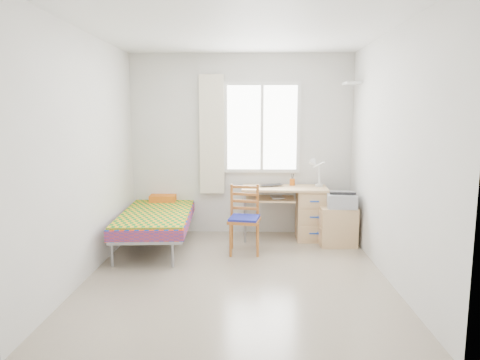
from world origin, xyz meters
The scene contains 17 objects.
floor centered at (0.00, 0.00, 0.00)m, with size 3.50×3.50×0.00m, color #BCAD93.
ceiling centered at (0.00, 0.00, 2.60)m, with size 3.50×3.50×0.00m, color white.
wall_back centered at (0.00, 1.75, 1.30)m, with size 3.20×3.20×0.00m, color silver.
wall_left centered at (-1.60, 0.00, 1.30)m, with size 3.50×3.50×0.00m, color silver.
wall_right centered at (1.60, 0.00, 1.30)m, with size 3.50×3.50×0.00m, color silver.
window centered at (0.30, 1.73, 1.55)m, with size 1.10×0.04×1.30m.
curtain centered at (-0.42, 1.68, 1.45)m, with size 0.35×0.05×1.70m, color beige.
floating_shelf centered at (1.49, 1.40, 2.15)m, with size 0.20×0.32×0.03m, color white.
bed centered at (-1.10, 1.11, 0.40)m, with size 0.99×1.93×0.82m.
desk centered at (0.92, 1.42, 0.40)m, with size 1.19×0.57×0.74m.
chair centered at (0.07, 0.81, 0.49)m, with size 0.43×0.43×0.86m.
cabinet centered at (1.30, 1.14, 0.26)m, with size 0.50×0.45×0.52m.
printer centered at (1.34, 1.14, 0.62)m, with size 0.41×0.46×0.19m.
laptop centered at (0.45, 1.44, 0.75)m, with size 0.33×0.21×0.03m, color black.
pen_cup centered at (0.74, 1.58, 0.78)m, with size 0.07×0.07×0.09m, color orange.
task_lamp centered at (1.04, 1.38, 1.00)m, with size 0.23×0.32×0.42m.
book centered at (0.43, 1.41, 0.59)m, with size 0.17×0.23×0.02m, color gray.
Camera 1 is at (0.16, -4.47, 1.72)m, focal length 32.00 mm.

